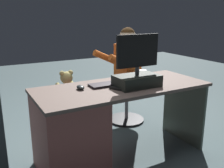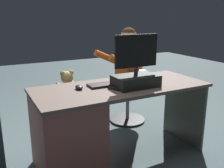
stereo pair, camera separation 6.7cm
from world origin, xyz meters
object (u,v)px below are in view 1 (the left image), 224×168
object	(u,v)px
keyboard	(112,84)
cup	(143,74)
visitor_chair	(127,102)
monitor	(137,74)
tv_remote	(118,89)
person	(121,69)
office_chair_teddy	(68,112)
desk	(81,129)
computer_mouse	(80,87)
teddy_bear	(67,85)

from	to	relation	value
keyboard	cup	distance (m)	0.38
visitor_chair	monitor	bearing A→B (deg)	63.07
cup	tv_remote	bearing A→B (deg)	27.87
monitor	visitor_chair	bearing A→B (deg)	-116.93
monitor	person	size ratio (longest dim) A/B	0.39
tv_remote	office_chair_teddy	size ratio (longest dim) A/B	0.34
keyboard	office_chair_teddy	xyz separation A→B (m)	(0.21, -0.64, -0.46)
tv_remote	person	distance (m)	0.97
desk	computer_mouse	bearing A→B (deg)	-116.71
desk	tv_remote	world-z (taller)	tv_remote
monitor	office_chair_teddy	world-z (taller)	monitor
teddy_bear	person	size ratio (longest dim) A/B	0.26
cup	teddy_bear	size ratio (longest dim) A/B	0.29
cup	monitor	bearing A→B (deg)	44.51
desk	person	world-z (taller)	person
monitor	keyboard	bearing A→B (deg)	-43.57
computer_mouse	office_chair_teddy	world-z (taller)	computer_mouse
cup	person	bearing A→B (deg)	-100.87
computer_mouse	tv_remote	xyz separation A→B (m)	(-0.27, 0.16, -0.01)
tv_remote	teddy_bear	world-z (taller)	teddy_bear
visitor_chair	office_chair_teddy	bearing A→B (deg)	0.18
monitor	teddy_bear	size ratio (longest dim) A/B	1.50
monitor	office_chair_teddy	xyz separation A→B (m)	(0.37, -0.80, -0.56)
keyboard	office_chair_teddy	bearing A→B (deg)	-72.13
monitor	cup	world-z (taller)	monitor
office_chair_teddy	visitor_chair	world-z (taller)	same
computer_mouse	teddy_bear	world-z (taller)	computer_mouse
desk	teddy_bear	xyz separation A→B (m)	(-0.14, -0.73, 0.19)
computer_mouse	tv_remote	size ratio (longest dim) A/B	0.64
office_chair_teddy	desk	bearing A→B (deg)	79.36
desk	cup	distance (m)	0.82
monitor	office_chair_teddy	size ratio (longest dim) A/B	1.04
monitor	cup	distance (m)	0.31
computer_mouse	visitor_chair	size ratio (longest dim) A/B	0.21
cup	teddy_bear	world-z (taller)	cup
desk	computer_mouse	world-z (taller)	computer_mouse
desk	person	bearing A→B (deg)	-139.15
keyboard	monitor	bearing A→B (deg)	136.43
teddy_bear	person	xyz separation A→B (m)	(-0.70, 0.01, 0.12)
teddy_bear	person	distance (m)	0.71
office_chair_teddy	cup	bearing A→B (deg)	134.63
cup	visitor_chair	world-z (taller)	cup
teddy_bear	monitor	bearing A→B (deg)	114.68
tv_remote	monitor	bearing A→B (deg)	155.05
computer_mouse	cup	size ratio (longest dim) A/B	1.10
cup	office_chair_teddy	distance (m)	0.97
person	tv_remote	bearing A→B (deg)	57.11
keyboard	teddy_bear	bearing A→B (deg)	-72.39
teddy_bear	visitor_chair	distance (m)	0.85
desk	office_chair_teddy	xyz separation A→B (m)	(-0.14, -0.72, -0.12)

